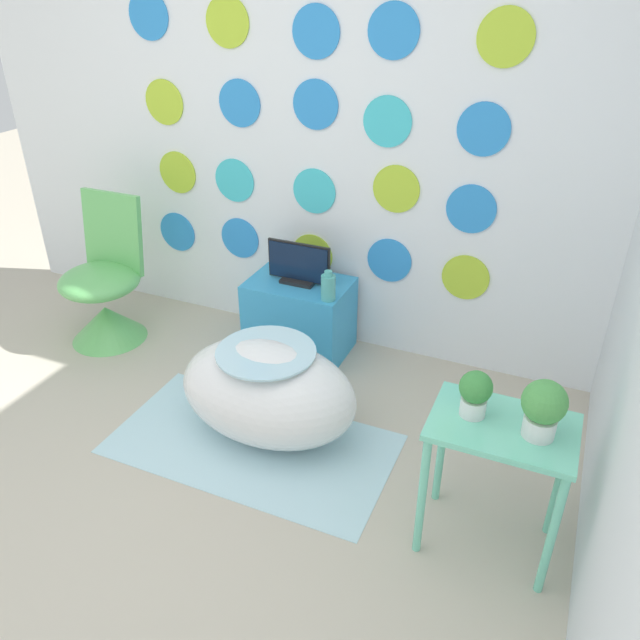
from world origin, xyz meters
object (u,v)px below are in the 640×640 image
object	(u,v)px
tv	(299,266)
vase	(328,287)
chair	(105,298)
potted_plant_right	(543,407)
potted_plant_left	(475,392)
bathtub	(268,391)

from	to	relation	value
tv	vase	xyz separation A→B (m)	(0.23, -0.13, -0.03)
chair	potted_plant_right	world-z (taller)	chair
potted_plant_left	bathtub	bearing A→B (deg)	166.38
bathtub	vase	distance (m)	0.68
chair	vase	xyz separation A→B (m)	(1.35, 0.21, 0.25)
potted_plant_right	tv	bearing A→B (deg)	143.89
chair	potted_plant_left	bearing A→B (deg)	-15.87
potted_plant_right	chair	bearing A→B (deg)	165.00
chair	tv	world-z (taller)	chair
potted_plant_left	vase	bearing A→B (deg)	137.08
vase	potted_plant_left	distance (m)	1.27
potted_plant_right	vase	bearing A→B (deg)	142.56
chair	vase	size ratio (longest dim) A/B	5.19
chair	bathtub	bearing A→B (deg)	-17.49
bathtub	vase	size ratio (longest dim) A/B	5.23
tv	bathtub	bearing A→B (deg)	-75.94
bathtub	vase	bearing A→B (deg)	86.05
tv	potted_plant_left	size ratio (longest dim) A/B	2.06
vase	tv	bearing A→B (deg)	151.24
vase	chair	bearing A→B (deg)	-171.14
bathtub	potted_plant_right	distance (m)	1.30
chair	potted_plant_right	bearing A→B (deg)	-15.00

